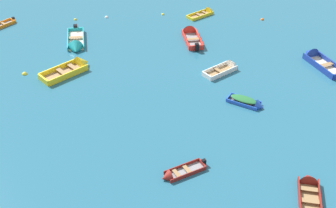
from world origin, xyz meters
The scene contains 14 objects.
rowboat_maroon_far_back centered at (6.54, 13.04, 0.18)m, with size 2.42×3.86×1.11m.
rowboat_yellow_midfield_left centered at (-6.71, 29.77, 0.23)m, with size 4.51×3.63×1.48m.
rowboat_deep_blue_near_left centered at (13.92, 27.26, 0.23)m, with size 2.31×4.77×1.35m.
rowboat_red_foreground_center centered at (4.24, 33.87, 0.22)m, with size 1.48×4.42×1.26m.
rowboat_turquoise_outer_left centered at (-6.57, 33.85, 0.20)m, with size 1.63×4.93×1.39m.
rowboat_blue_near_camera centered at (6.05, 22.01, 0.22)m, with size 2.75×2.54×0.91m.
rowboat_maroon_far_left centered at (-1.00, 15.71, 0.13)m, with size 3.13×1.68×0.81m.
rowboat_yellow_back_row_right centered at (7.15, 38.73, 0.14)m, with size 3.37×2.39×0.97m.
rowboat_white_far_right centered at (5.91, 27.31, 0.18)m, with size 3.52×2.51×1.06m.
mooring_buoy_central centered at (2.57, 39.35, 0.00)m, with size 0.32×0.32×0.32m, color yellow.
mooring_buoy_near_foreground centered at (-10.92, 29.78, 0.00)m, with size 0.40×0.40×0.40m, color yellow.
mooring_buoy_between_boats_left centered at (-3.30, 39.76, 0.00)m, with size 0.35×0.35×0.35m, color silver.
mooring_buoy_outer_edge centered at (12.41, 36.17, 0.00)m, with size 0.35×0.35×0.35m, color orange.
mooring_buoy_trailing centered at (-6.50, 39.81, 0.00)m, with size 0.31×0.31×0.31m, color yellow.
Camera 1 is at (-5.17, -3.67, 19.53)m, focal length 47.71 mm.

